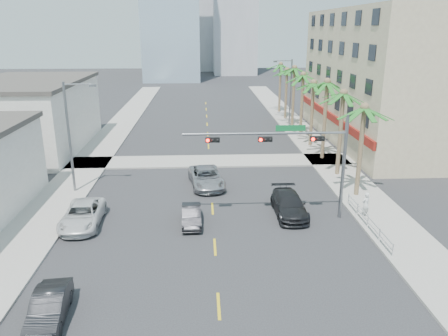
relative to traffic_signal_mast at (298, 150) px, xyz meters
name	(u,v)px	position (x,y,z in m)	size (l,w,h in m)	color
ground	(217,283)	(-5.78, -7.95, -5.06)	(260.00, 260.00, 0.00)	#262628
sidewalk_right	(332,165)	(6.22, 12.05, -4.99)	(4.00, 120.00, 0.15)	gray
sidewalk_left	(84,169)	(-17.78, 12.05, -4.99)	(4.00, 120.00, 0.15)	gray
sidewalk_cross	(209,161)	(-5.78, 14.05, -4.99)	(80.00, 4.00, 0.15)	gray
building_right	(398,77)	(16.21, 22.05, 2.43)	(15.25, 28.00, 15.00)	tan
building_left_far	(30,117)	(-25.28, 20.05, -1.46)	(11.00, 18.00, 7.20)	beige
tower_far_center	(193,0)	(-8.78, 117.05, 15.94)	(16.00, 16.00, 42.00)	#ADADB2
traffic_signal_mast	(298,150)	(0.00, 0.00, 0.00)	(11.12, 0.54, 7.20)	slate
palm_tree_0	(365,109)	(5.82, 4.05, 2.02)	(4.80, 4.80, 7.80)	brown
palm_tree_1	(344,94)	(5.82, 9.25, 2.37)	(4.80, 4.80, 8.16)	brown
palm_tree_2	(327,83)	(5.82, 14.45, 2.72)	(4.80, 4.80, 8.52)	brown
palm_tree_3	(314,84)	(5.82, 19.65, 2.02)	(4.80, 4.80, 7.80)	brown
palm_tree_4	(303,75)	(5.82, 24.85, 2.37)	(4.80, 4.80, 8.16)	brown
palm_tree_5	(295,69)	(5.82, 30.05, 2.72)	(4.80, 4.80, 8.52)	brown
palm_tree_6	(287,70)	(5.82, 35.25, 2.02)	(4.80, 4.80, 7.80)	brown
palm_tree_7	(281,65)	(5.82, 40.45, 2.37)	(4.80, 4.80, 8.16)	brown
streetlight_left	(71,132)	(-16.78, 6.05, 0.00)	(2.55, 0.25, 9.00)	slate
streetlight_right	(289,89)	(5.21, 30.05, 0.00)	(2.55, 0.25, 9.00)	slate
guardrail	(368,220)	(4.52, -1.95, -4.39)	(0.08, 8.08, 1.00)	silver
car_parked_mid	(49,307)	(-13.58, -10.64, -4.38)	(1.45, 4.15, 1.37)	black
car_parked_far	(83,215)	(-14.70, -0.32, -4.32)	(2.47, 5.37, 1.49)	silver
car_lane_left	(192,216)	(-7.28, -0.52, -4.45)	(1.31, 3.74, 1.23)	black
car_lane_center	(206,177)	(-6.18, 7.00, -4.28)	(2.60, 5.63, 1.57)	#A7A7AB
car_lane_right	(289,205)	(-0.28, 0.73, -4.30)	(2.15, 5.28, 1.53)	black
pedestrian	(366,205)	(4.96, -0.17, -4.03)	(0.65, 0.42, 1.77)	silver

